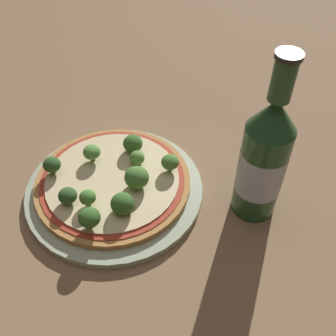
# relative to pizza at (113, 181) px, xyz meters

# --- Properties ---
(ground_plane) EXTENTS (3.00, 3.00, 0.00)m
(ground_plane) POSITION_rel_pizza_xyz_m (0.02, 0.01, -0.02)
(ground_plane) COLOR #846647
(plate) EXTENTS (0.27, 0.27, 0.01)m
(plate) POSITION_rel_pizza_xyz_m (0.00, -0.01, -0.01)
(plate) COLOR #A3B293
(plate) RESTS_ON ground_plane
(pizza) EXTENTS (0.23, 0.23, 0.01)m
(pizza) POSITION_rel_pizza_xyz_m (0.00, 0.00, 0.00)
(pizza) COLOR #B77F42
(pizza) RESTS_ON plate
(broccoli_floret_0) EXTENTS (0.03, 0.03, 0.02)m
(broccoli_floret_0) POSITION_rel_pizza_xyz_m (-0.06, -0.04, 0.02)
(broccoli_floret_0) COLOR #7A9E5B
(broccoli_floret_0) RESTS_ON pizza
(broccoli_floret_1) EXTENTS (0.03, 0.03, 0.03)m
(broccoli_floret_1) POSITION_rel_pizza_xyz_m (0.03, 0.06, 0.02)
(broccoli_floret_1) COLOR #7A9E5B
(broccoli_floret_1) RESTS_ON pizza
(broccoli_floret_2) EXTENTS (0.03, 0.03, 0.03)m
(broccoli_floret_2) POSITION_rel_pizza_xyz_m (-0.09, 0.02, 0.02)
(broccoli_floret_2) COLOR #7A9E5B
(broccoli_floret_2) RESTS_ON pizza
(broccoli_floret_3) EXTENTS (0.03, 0.03, 0.03)m
(broccoli_floret_3) POSITION_rel_pizza_xyz_m (-0.03, 0.04, 0.02)
(broccoli_floret_3) COLOR #7A9E5B
(broccoli_floret_3) RESTS_ON pizza
(broccoli_floret_4) EXTENTS (0.03, 0.03, 0.03)m
(broccoli_floret_4) POSITION_rel_pizza_xyz_m (0.02, -0.06, 0.02)
(broccoli_floret_4) COLOR #7A9E5B
(broccoli_floret_4) RESTS_ON pizza
(broccoli_floret_5) EXTENTS (0.04, 0.04, 0.03)m
(broccoli_floret_5) POSITION_rel_pizza_xyz_m (0.04, -0.02, 0.02)
(broccoli_floret_5) COLOR #7A9E5B
(broccoli_floret_5) RESTS_ON pizza
(broccoli_floret_6) EXTENTS (0.02, 0.02, 0.02)m
(broccoli_floret_6) POSITION_rel_pizza_xyz_m (0.04, 0.03, 0.02)
(broccoli_floret_6) COLOR #7A9E5B
(broccoli_floret_6) RESTS_ON pizza
(broccoli_floret_7) EXTENTS (0.03, 0.03, 0.03)m
(broccoli_floret_7) POSITION_rel_pizza_xyz_m (-0.02, -0.09, 0.03)
(broccoli_floret_7) COLOR #7A9E5B
(broccoli_floret_7) RESTS_ON pizza
(broccoli_floret_8) EXTENTS (0.03, 0.03, 0.03)m
(broccoli_floret_8) POSITION_rel_pizza_xyz_m (0.09, 0.01, 0.02)
(broccoli_floret_8) COLOR #7A9E5B
(broccoli_floret_8) RESTS_ON pizza
(broccoli_floret_9) EXTENTS (0.02, 0.02, 0.03)m
(broccoli_floret_9) POSITION_rel_pizza_xyz_m (-0.03, -0.05, 0.02)
(broccoli_floret_9) COLOR #7A9E5B
(broccoli_floret_9) RESTS_ON pizza
(beer_bottle) EXTENTS (0.06, 0.06, 0.25)m
(beer_bottle) POSITION_rel_pizza_xyz_m (0.21, -0.04, 0.08)
(beer_bottle) COLOR #234C28
(beer_bottle) RESTS_ON ground_plane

